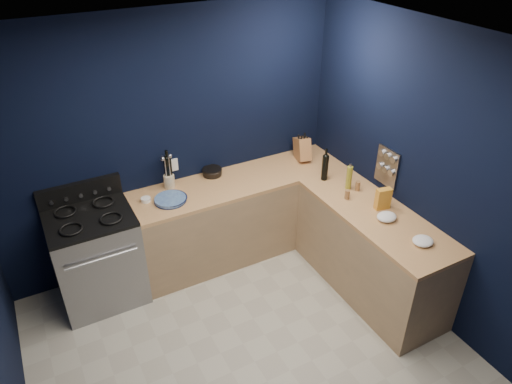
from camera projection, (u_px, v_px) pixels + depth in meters
floor at (255, 363)px, 4.02m from camera, size 3.50×3.50×0.02m
ceiling at (254, 56)px, 2.64m from camera, size 3.50×3.50×0.02m
wall_back at (171, 144)px, 4.65m from camera, size 3.50×0.02×2.60m
wall_right at (435, 181)px, 4.04m from camera, size 0.02×3.50×2.60m
cab_back at (241, 217)px, 5.10m from camera, size 2.30×0.63×0.86m
top_back at (240, 181)px, 4.87m from camera, size 2.30×0.63×0.04m
cab_right at (371, 253)px, 4.58m from camera, size 0.63×1.67×0.86m
top_right at (377, 215)px, 4.34m from camera, size 0.63×1.67×0.04m
gas_range at (98, 259)px, 4.46m from camera, size 0.76×0.66×0.92m
oven_door at (106, 279)px, 4.23m from camera, size 0.59×0.02×0.42m
cooktop at (88, 218)px, 4.21m from camera, size 0.76×0.66×0.03m
backguard at (80, 192)px, 4.38m from camera, size 0.76×0.06×0.20m
spice_panel at (387, 167)px, 4.50m from camera, size 0.02×0.28×0.38m
wall_outlet at (173, 165)px, 4.75m from camera, size 0.09×0.02×0.13m
plate_stack at (170, 200)px, 4.49m from camera, size 0.35×0.35×0.04m
ramekin at (146, 200)px, 4.49m from camera, size 0.11×0.11×0.04m
utensil_crock at (169, 181)px, 4.69m from camera, size 0.12×0.12×0.14m
wine_bottle_back at (168, 172)px, 4.66m from camera, size 0.10×0.10×0.32m
lemon_basket at (212, 172)px, 4.92m from camera, size 0.24×0.24×0.08m
knife_block at (302, 149)px, 5.18m from camera, size 0.19×0.31×0.30m
wine_bottle_right at (325, 168)px, 4.79m from camera, size 0.09×0.09×0.27m
oil_bottle at (349, 178)px, 4.64m from camera, size 0.06×0.06×0.25m
spice_jar_near at (358, 186)px, 4.65m from camera, size 0.05×0.05×0.10m
spice_jar_far at (347, 194)px, 4.52m from camera, size 0.06×0.06×0.09m
crouton_bag at (383, 199)px, 4.35m from camera, size 0.15×0.09×0.21m
towel_front at (387, 217)px, 4.23m from camera, size 0.21×0.18×0.07m
towel_end at (423, 241)px, 3.94m from camera, size 0.19×0.17×0.05m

